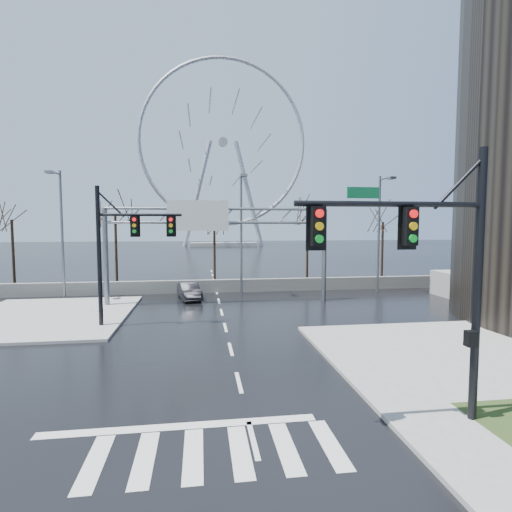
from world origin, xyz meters
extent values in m
plane|color=black|center=(0.00, 0.00, 0.00)|extent=(260.00, 260.00, 0.00)
cube|color=gray|center=(10.00, 2.00, 0.07)|extent=(12.00, 10.00, 0.15)
cube|color=gray|center=(-11.00, 12.00, 0.07)|extent=(10.00, 12.00, 0.15)
cube|color=slate|center=(0.00, 20.00, 0.55)|extent=(52.00, 0.50, 1.10)
cylinder|color=black|center=(6.50, -4.00, 4.00)|extent=(0.24, 0.24, 8.00)
cylinder|color=black|center=(3.80, -4.00, 6.40)|extent=(5.40, 0.16, 0.16)
cube|color=black|center=(4.30, -4.15, 5.80)|extent=(0.35, 0.28, 1.05)
cube|color=black|center=(1.70, -4.15, 5.80)|extent=(0.35, 0.28, 1.05)
cylinder|color=black|center=(-7.00, 9.00, 4.00)|extent=(0.24, 0.24, 8.00)
cylinder|color=black|center=(-4.70, 9.00, 6.40)|extent=(4.60, 0.16, 0.16)
cube|color=black|center=(-5.00, 8.85, 5.80)|extent=(0.35, 0.28, 1.05)
cube|color=black|center=(-3.00, 8.85, 5.80)|extent=(0.35, 0.28, 1.05)
cylinder|color=slate|center=(-8.00, 15.00, 3.50)|extent=(0.36, 0.36, 7.00)
cylinder|color=slate|center=(8.00, 15.00, 3.50)|extent=(0.36, 0.36, 7.00)
cylinder|color=slate|center=(0.00, 15.00, 7.00)|extent=(16.00, 0.20, 0.20)
cylinder|color=slate|center=(0.00, 15.00, 6.00)|extent=(16.00, 0.20, 0.20)
cube|color=#0B572E|center=(-1.50, 14.85, 6.50)|extent=(4.20, 0.10, 2.00)
cube|color=silver|center=(-1.50, 14.79, 6.50)|extent=(4.40, 0.02, 2.20)
cylinder|color=slate|center=(-12.00, 18.50, 5.00)|extent=(0.20, 0.20, 10.00)
cylinder|color=slate|center=(-12.00, 17.40, 9.70)|extent=(0.12, 2.20, 0.12)
cube|color=slate|center=(-12.00, 16.40, 9.60)|extent=(0.50, 0.70, 0.18)
cylinder|color=slate|center=(2.00, 18.50, 5.00)|extent=(0.20, 0.20, 10.00)
cylinder|color=slate|center=(2.00, 17.40, 9.70)|extent=(0.12, 2.20, 0.12)
cube|color=slate|center=(2.00, 16.40, 9.60)|extent=(0.50, 0.70, 0.18)
cylinder|color=slate|center=(14.00, 18.50, 5.00)|extent=(0.20, 0.20, 10.00)
cylinder|color=slate|center=(14.00, 17.40, 9.70)|extent=(0.12, 2.20, 0.12)
cube|color=slate|center=(14.00, 16.40, 9.60)|extent=(0.50, 0.70, 0.18)
cylinder|color=black|center=(-18.00, 24.00, 3.15)|extent=(0.24, 0.24, 6.30)
cylinder|color=black|center=(-9.00, 23.50, 3.38)|extent=(0.24, 0.24, 6.75)
cylinder|color=black|center=(0.00, 24.50, 2.93)|extent=(0.24, 0.24, 5.85)
cylinder|color=black|center=(9.00, 23.50, 3.51)|extent=(0.24, 0.24, 7.02)
cylinder|color=black|center=(17.00, 24.00, 3.06)|extent=(0.24, 0.24, 6.12)
cube|color=gray|center=(5.00, 95.00, 0.50)|extent=(18.00, 6.00, 1.00)
torus|color=#B2B2B7|center=(5.00, 95.00, 28.00)|extent=(45.00, 1.00, 45.00)
cylinder|color=#B2B2B7|center=(5.00, 95.00, 28.00)|extent=(2.40, 1.50, 2.40)
cylinder|color=#B2B2B7|center=(-2.00, 95.00, 14.00)|extent=(8.28, 1.20, 28.82)
cylinder|color=#B2B2B7|center=(12.00, 95.00, 14.00)|extent=(8.28, 1.20, 28.82)
imported|color=black|center=(-2.26, 17.00, 0.66)|extent=(2.18, 4.18, 1.31)
camera|label=1|loc=(-1.37, -14.33, 5.84)|focal=28.00mm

